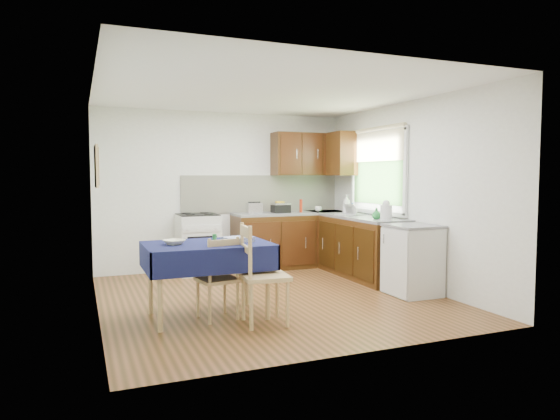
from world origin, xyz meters
name	(u,v)px	position (x,y,z in m)	size (l,w,h in m)	color
floor	(271,297)	(0.00, 0.00, 0.00)	(4.20, 4.20, 0.00)	#4A3113
ceiling	(270,92)	(0.00, 0.00, 2.50)	(4.00, 4.20, 0.02)	white
wall_back	(224,191)	(0.00, 2.10, 1.25)	(4.00, 0.02, 2.50)	silver
wall_front	(361,206)	(0.00, -2.10, 1.25)	(4.00, 0.02, 2.50)	silver
wall_left	(96,199)	(-2.00, 0.00, 1.25)	(0.02, 4.20, 2.50)	white
wall_right	(407,194)	(2.00, 0.00, 1.25)	(0.02, 4.20, 2.50)	silver
base_cabinets	(323,244)	(1.36, 1.26, 0.43)	(1.90, 2.30, 0.86)	black
worktop_back	(291,213)	(1.05, 1.80, 0.88)	(1.90, 0.60, 0.04)	slate
worktop_right	(363,218)	(1.70, 0.65, 0.88)	(0.60, 1.70, 0.04)	slate
worktop_corner	(327,212)	(1.70, 1.80, 0.88)	(0.60, 0.60, 0.04)	slate
splashback	(262,194)	(0.65, 2.08, 1.20)	(2.70, 0.02, 0.60)	white
upper_cabinets	(317,154)	(1.52, 1.80, 1.85)	(1.20, 0.85, 0.70)	black
stove	(198,244)	(-0.50, 1.80, 0.46)	(0.60, 0.61, 0.92)	silver
window	(377,165)	(1.97, 0.70, 1.65)	(0.04, 1.48, 1.26)	#2C5121
fridge	(413,260)	(1.70, -0.55, 0.44)	(0.58, 0.60, 0.89)	silver
corkboard	(97,167)	(-1.97, 0.30, 1.60)	(0.04, 0.62, 0.47)	tan
dining_table	(207,253)	(-0.92, -0.54, 0.68)	(1.30, 0.88, 0.79)	#0E0E38
chair_far	(219,276)	(-0.84, -0.69, 0.46)	(0.44, 0.44, 0.87)	tan
chair_near	(260,271)	(-0.50, -1.00, 0.54)	(0.49, 0.49, 1.02)	tan
toaster	(254,208)	(0.41, 1.79, 0.98)	(0.24, 0.15, 0.19)	silver
sandwich_press	(281,208)	(0.85, 1.76, 0.98)	(0.27, 0.23, 0.16)	black
sauce_bottle	(301,206)	(1.17, 1.67, 1.01)	(0.05, 0.05, 0.21)	#B2250E
yellow_packet	(280,207)	(0.89, 1.91, 0.99)	(0.13, 0.09, 0.18)	gold
dish_rack	(350,214)	(1.62, 0.89, 0.92)	(0.37, 0.29, 0.18)	#949499
kettle	(386,211)	(1.70, 0.05, 1.02)	(0.16, 0.16, 0.27)	silver
cup	(318,209)	(1.50, 1.72, 0.94)	(0.11, 0.11, 0.09)	white
soap_bottle_a	(346,204)	(1.66, 1.06, 1.05)	(0.12, 0.12, 0.31)	silver
soap_bottle_b	(352,209)	(1.71, 0.97, 0.99)	(0.08, 0.08, 0.18)	blue
soap_bottle_c	(376,214)	(1.61, 0.15, 0.98)	(0.12, 0.12, 0.16)	#227D33
plate_bowl	(174,242)	(-1.27, -0.53, 0.81)	(0.21, 0.21, 0.05)	#F0ECC4
book	(233,238)	(-0.57, -0.34, 0.80)	(0.17, 0.23, 0.02)	white
spice_jar	(215,238)	(-0.84, -0.52, 0.83)	(0.04, 0.04, 0.09)	#238234
tea_towel	(238,239)	(-0.59, -0.56, 0.81)	(0.29, 0.23, 0.05)	navy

